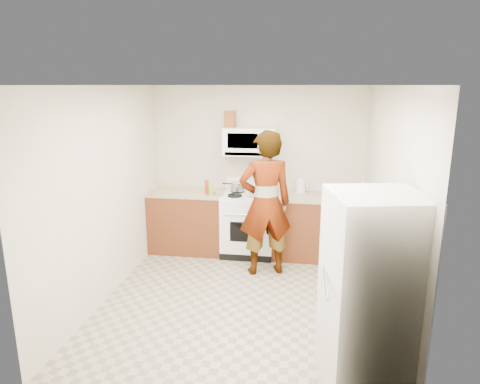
% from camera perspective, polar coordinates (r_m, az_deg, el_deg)
% --- Properties ---
extents(floor, '(3.60, 3.60, 0.00)m').
position_cam_1_polar(floor, '(5.29, 0.05, -14.18)').
color(floor, gray).
rests_on(floor, ground).
extents(back_wall, '(3.20, 0.02, 2.50)m').
position_cam_1_polar(back_wall, '(6.55, 2.35, 3.04)').
color(back_wall, beige).
rests_on(back_wall, floor).
extents(right_wall, '(0.02, 3.60, 2.50)m').
position_cam_1_polar(right_wall, '(4.86, 18.94, -1.64)').
color(right_wall, beige).
rests_on(right_wall, floor).
extents(cabinet_left, '(1.12, 0.62, 0.90)m').
position_cam_1_polar(cabinet_left, '(6.66, -6.96, -3.99)').
color(cabinet_left, brown).
rests_on(cabinet_left, floor).
extents(counter_left, '(1.14, 0.64, 0.03)m').
position_cam_1_polar(counter_left, '(6.53, -7.08, -0.09)').
color(counter_left, tan).
rests_on(counter_left, cabinet_left).
extents(cabinet_right, '(0.80, 0.62, 0.90)m').
position_cam_1_polar(cabinet_right, '(6.43, 8.04, -4.68)').
color(cabinet_right, brown).
rests_on(cabinet_right, floor).
extents(counter_right, '(0.82, 0.64, 0.03)m').
position_cam_1_polar(counter_right, '(6.30, 8.18, -0.65)').
color(counter_right, tan).
rests_on(counter_right, cabinet_right).
extents(gas_range, '(0.76, 0.65, 1.13)m').
position_cam_1_polar(gas_range, '(6.46, 1.10, -4.13)').
color(gas_range, white).
rests_on(gas_range, floor).
extents(microwave, '(0.76, 0.38, 0.40)m').
position_cam_1_polar(microwave, '(6.32, 1.31, 6.76)').
color(microwave, white).
rests_on(microwave, back_wall).
extents(person, '(0.82, 0.67, 1.95)m').
position_cam_1_polar(person, '(5.68, 3.40, -1.55)').
color(person, tan).
rests_on(person, floor).
extents(fridge, '(0.82, 0.82, 1.70)m').
position_cam_1_polar(fridge, '(3.71, 17.00, -13.02)').
color(fridge, silver).
rests_on(fridge, floor).
extents(kettle, '(0.16, 0.16, 0.18)m').
position_cam_1_polar(kettle, '(6.49, 8.07, 0.75)').
color(kettle, white).
rests_on(kettle, counter_right).
extents(jug, '(0.16, 0.16, 0.24)m').
position_cam_1_polar(jug, '(6.33, -1.33, 9.69)').
color(jug, brown).
rests_on(jug, microwave).
extents(saucepan, '(0.28, 0.28, 0.12)m').
position_cam_1_polar(saucepan, '(6.47, -0.31, 0.75)').
color(saucepan, '#B2B2B7').
rests_on(saucepan, gas_range).
extents(tray, '(0.29, 0.23, 0.05)m').
position_cam_1_polar(tray, '(6.17, 2.17, -0.48)').
color(tray, white).
rests_on(tray, gas_range).
extents(bottle_spray, '(0.07, 0.07, 0.20)m').
position_cam_1_polar(bottle_spray, '(6.34, -4.45, 0.66)').
color(bottle_spray, red).
rests_on(bottle_spray, counter_left).
extents(bottle_hot_sauce, '(0.06, 0.06, 0.17)m').
position_cam_1_polar(bottle_hot_sauce, '(6.23, -3.92, 0.25)').
color(bottle_hot_sauce, orange).
rests_on(bottle_hot_sauce, counter_left).
extents(bottle_green_cap, '(0.07, 0.07, 0.17)m').
position_cam_1_polar(bottle_green_cap, '(6.29, -4.15, 0.37)').
color(bottle_green_cap, '#18892B').
rests_on(bottle_green_cap, counter_left).
extents(pot_lid, '(0.35, 0.35, 0.01)m').
position_cam_1_polar(pot_lid, '(6.33, -3.38, -0.23)').
color(pot_lid, silver).
rests_on(pot_lid, counter_left).
extents(broom, '(0.15, 0.27, 1.28)m').
position_cam_1_polar(broom, '(6.08, 16.07, -4.25)').
color(broom, silver).
rests_on(broom, floor).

